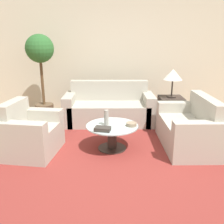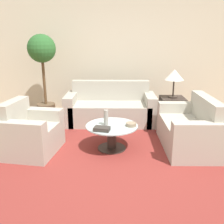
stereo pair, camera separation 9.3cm
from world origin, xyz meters
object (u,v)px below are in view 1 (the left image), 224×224
table_lamp (173,75)px  armchair (29,135)px  book_stack (103,129)px  vase (106,118)px  loveseat (191,130)px  potted_plant (41,63)px  sofa_main (109,109)px  coffee_table (112,134)px  bowl (131,124)px

table_lamp → armchair: bearing=-152.7°
armchair → table_lamp: 2.91m
book_stack → vase: bearing=90.3°
loveseat → potted_plant: (-2.77, 1.48, 0.94)m
sofa_main → vase: bearing=-91.8°
sofa_main → table_lamp: table_lamp is taller
vase → book_stack: (-0.05, -0.25, -0.10)m
potted_plant → book_stack: 2.39m
coffee_table → vase: vase is taller
coffee_table → vase: 0.28m
bowl → book_stack: bearing=-154.8°
potted_plant → book_stack: (1.34, -1.81, -0.80)m
potted_plant → vase: (1.39, -1.56, -0.70)m
loveseat → potted_plant: 3.28m
sofa_main → table_lamp: (1.26, -0.18, 0.74)m
potted_plant → vase: size_ratio=7.27×
sofa_main → table_lamp: size_ratio=3.28×
table_lamp → vase: size_ratio=2.25×
sofa_main → potted_plant: size_ratio=1.01×
sofa_main → bowl: bearing=-75.5°
loveseat → coffee_table: size_ratio=1.59×
coffee_table → table_lamp: bearing=43.9°
potted_plant → table_lamp: bearing=-8.6°
book_stack → sofa_main: bearing=99.0°
armchair → coffee_table: 1.30m
sofa_main → table_lamp: 1.47m
potted_plant → bowl: size_ratio=10.96×
table_lamp → potted_plant: size_ratio=0.31×
loveseat → table_lamp: (-0.08, 1.08, 0.74)m
bowl → table_lamp: bearing=52.9°
potted_plant → loveseat: bearing=-28.2°
vase → bowl: (0.40, -0.04, -0.10)m
sofa_main → loveseat: (1.34, -1.25, 0.00)m
table_lamp → vase: (-1.30, -1.16, -0.50)m
armchair → table_lamp: size_ratio=1.73×
potted_plant → armchair: bearing=-83.5°
loveseat → potted_plant: potted_plant is taller
coffee_table → armchair: bearing=-174.4°
coffee_table → potted_plant: size_ratio=0.46×
table_lamp → potted_plant: bearing=171.4°
sofa_main → vase: sofa_main is taller
sofa_main → potted_plant: potted_plant is taller
vase → book_stack: size_ratio=0.96×
armchair → loveseat: loveseat is taller
sofa_main → potted_plant: 1.73m
sofa_main → vase: 1.36m
bowl → vase: bearing=174.7°
potted_plant → bowl: bearing=-41.9°
coffee_table → potted_plant: (-1.48, 1.57, 0.97)m
potted_plant → sofa_main: bearing=-9.1°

